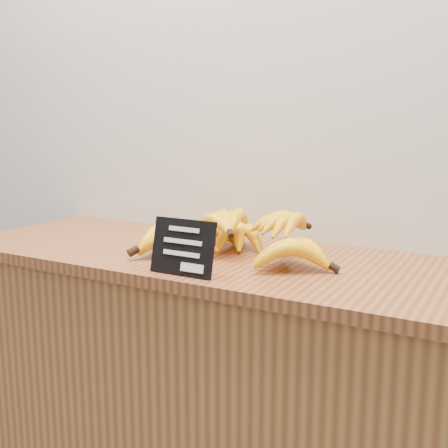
% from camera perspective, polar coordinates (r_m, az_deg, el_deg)
% --- Properties ---
extents(counter, '(1.54, 0.50, 0.90)m').
position_cam_1_polar(counter, '(1.64, 0.90, -19.70)').
color(counter, '#9E6433').
rests_on(counter, ground).
extents(counter_top, '(1.55, 0.54, 0.03)m').
position_cam_1_polar(counter_top, '(1.46, 0.95, -3.74)').
color(counter_top, brown).
rests_on(counter_top, counter).
extents(chalkboard_sign, '(0.16, 0.04, 0.13)m').
position_cam_1_polar(chalkboard_sign, '(1.26, -4.21, -2.38)').
color(chalkboard_sign, black).
rests_on(chalkboard_sign, counter_top).
extents(banana_pile, '(0.57, 0.36, 0.11)m').
position_cam_1_polar(banana_pile, '(1.45, 0.55, -1.35)').
color(banana_pile, '#FFBB0A').
rests_on(banana_pile, counter_top).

